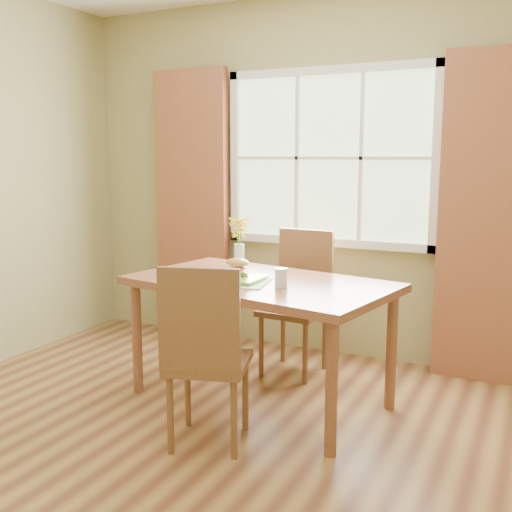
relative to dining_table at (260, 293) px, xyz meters
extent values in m
cube|color=olive|center=(0.05, -0.80, -0.70)|extent=(4.20, 3.80, 0.02)
cube|color=#98915B|center=(0.05, 1.11, 0.66)|extent=(4.20, 0.02, 2.70)
cube|color=#A5C091|center=(0.05, 1.08, 0.81)|extent=(1.50, 0.02, 1.20)
cube|color=white|center=(0.05, 1.05, 1.44)|extent=(1.62, 0.04, 0.06)
cube|color=white|center=(0.05, 1.05, 0.18)|extent=(1.62, 0.04, 0.06)
cube|color=white|center=(-0.73, 1.05, 0.81)|extent=(0.06, 0.04, 1.32)
cube|color=white|center=(0.83, 1.05, 0.81)|extent=(0.06, 0.04, 1.32)
cube|color=white|center=(0.05, 1.05, 0.81)|extent=(1.50, 0.03, 0.02)
cube|color=maroon|center=(-1.10, 0.98, 0.41)|extent=(0.65, 0.08, 2.20)
cube|color=maroon|center=(1.20, 0.98, 0.41)|extent=(0.65, 0.08, 2.20)
cube|color=brown|center=(0.00, 0.00, 0.05)|extent=(1.71, 1.16, 0.05)
cylinder|color=brown|center=(-0.76, -0.23, -0.33)|extent=(0.06, 0.06, 0.72)
cylinder|color=brown|center=(0.63, -0.49, -0.33)|extent=(0.06, 0.06, 0.72)
cylinder|color=brown|center=(-0.63, 0.49, -0.33)|extent=(0.06, 0.06, 0.72)
cylinder|color=brown|center=(0.76, 0.23, -0.33)|extent=(0.06, 0.06, 0.72)
cube|color=brown|center=(0.00, -0.62, -0.25)|extent=(0.51, 0.51, 0.04)
cube|color=brown|center=(0.05, -0.80, 0.03)|extent=(0.40, 0.15, 0.53)
cylinder|color=brown|center=(-0.11, -0.83, -0.48)|extent=(0.04, 0.04, 0.42)
cylinder|color=brown|center=(0.21, -0.73, -0.48)|extent=(0.04, 0.04, 0.42)
cylinder|color=brown|center=(-0.21, -0.51, -0.48)|extent=(0.04, 0.04, 0.42)
cylinder|color=brown|center=(0.11, -0.41, -0.48)|extent=(0.04, 0.04, 0.42)
cube|color=brown|center=(0.00, 0.55, -0.25)|extent=(0.44, 0.44, 0.04)
cube|color=brown|center=(0.01, 0.74, 0.04)|extent=(0.42, 0.06, 0.53)
cylinder|color=brown|center=(-0.18, 0.39, -0.48)|extent=(0.04, 0.04, 0.43)
cylinder|color=brown|center=(0.16, 0.37, -0.48)|extent=(0.04, 0.04, 0.43)
cylinder|color=brown|center=(-0.16, 0.73, -0.48)|extent=(0.04, 0.04, 0.43)
cylinder|color=brown|center=(0.18, 0.71, -0.48)|extent=(0.04, 0.04, 0.43)
cube|color=beige|center=(-0.13, -0.14, 0.08)|extent=(0.50, 0.41, 0.01)
cube|color=#6DC230|center=(-0.08, -0.09, 0.09)|extent=(0.26, 0.26, 0.01)
ellipsoid|color=#C69043|center=(-0.12, -0.07, 0.12)|extent=(0.15, 0.11, 0.04)
ellipsoid|color=#4C8C2D|center=(-0.08, -0.09, 0.13)|extent=(0.09, 0.06, 0.01)
cylinder|color=red|center=(-0.13, -0.07, 0.15)|extent=(0.08, 0.08, 0.01)
cylinder|color=red|center=(-0.10, -0.06, 0.16)|extent=(0.08, 0.08, 0.01)
ellipsoid|color=#C69043|center=(-0.12, -0.07, 0.19)|extent=(0.15, 0.11, 0.05)
cylinder|color=silver|center=(0.20, -0.13, 0.14)|extent=(0.07, 0.07, 0.11)
cylinder|color=silver|center=(0.20, -0.13, 0.13)|extent=(0.06, 0.06, 0.09)
cylinder|color=silver|center=(-0.27, 0.25, 0.16)|extent=(0.07, 0.07, 0.17)
cylinder|color=silver|center=(-0.27, 0.25, 0.12)|extent=(0.06, 0.06, 0.09)
cylinder|color=#3D7028|center=(-0.27, 0.25, 0.24)|extent=(0.01, 0.01, 0.32)
cylinder|color=#3D7028|center=(-0.26, 0.24, 0.21)|extent=(0.01, 0.01, 0.27)
cylinder|color=#3D7028|center=(-0.28, 0.26, 0.19)|extent=(0.01, 0.01, 0.23)
cylinder|color=#3D7028|center=(-0.27, 0.26, 0.23)|extent=(0.01, 0.01, 0.29)
camera|label=1|loc=(1.55, -3.22, 0.83)|focal=42.00mm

